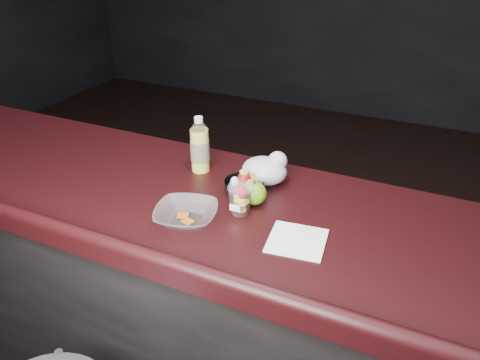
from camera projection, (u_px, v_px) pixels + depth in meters
name	position (u px, v px, depth m)	size (l,w,h in m)	color
counter	(226.00, 318.00, 1.76)	(4.06, 0.71, 1.02)	black
lemonade_bottle	(200.00, 149.00, 1.68)	(0.07, 0.07, 0.21)	yellow
fruit_cup	(240.00, 197.00, 1.44)	(0.08, 0.08, 0.11)	white
green_apple	(254.00, 194.00, 1.50)	(0.08, 0.08, 0.08)	#33800E
plastic_bag	(266.00, 169.00, 1.61)	(0.16, 0.13, 0.12)	silver
snack_bowl	(244.00, 185.00, 1.57)	(0.17, 0.17, 0.07)	black
takeout_bowl	(186.00, 215.00, 1.41)	(0.24, 0.24, 0.05)	silver
paper_napkin	(297.00, 240.00, 1.33)	(0.16, 0.16, 0.00)	white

